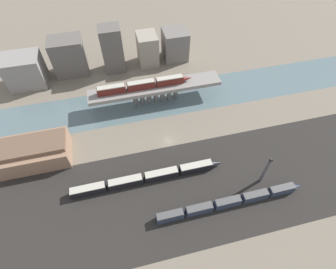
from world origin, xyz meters
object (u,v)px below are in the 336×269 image
at_px(warehouse_building, 34,152).
at_px(signal_tower, 265,171).
at_px(train_yard_near, 230,202).
at_px(train_on_bridge, 144,85).
at_px(train_yard_mid, 148,177).

xyz_separation_m(warehouse_building, signal_tower, (81.36, -30.13, 2.62)).
relative_size(train_yard_near, warehouse_building, 2.05).
relative_size(train_on_bridge, signal_tower, 2.92).
bearing_deg(train_on_bridge, signal_tower, -56.75).
xyz_separation_m(train_on_bridge, warehouse_building, (-47.63, -21.31, -6.32)).
bearing_deg(train_yard_near, train_yard_mid, 148.04).
xyz_separation_m(train_on_bridge, train_yard_near, (19.26, -57.44, -9.02)).
distance_m(train_yard_mid, signal_tower, 42.15).
height_order(warehouse_building, signal_tower, signal_tower).
bearing_deg(warehouse_building, train_yard_near, -28.38).
height_order(train_on_bridge, signal_tower, signal_tower).
bearing_deg(signal_tower, train_yard_near, -157.47).
distance_m(train_yard_near, train_yard_mid, 30.72).
height_order(train_yard_near, train_yard_mid, train_yard_near).
relative_size(warehouse_building, signal_tower, 1.79).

